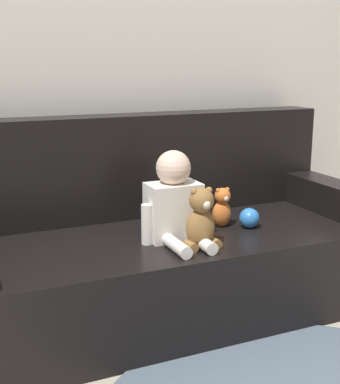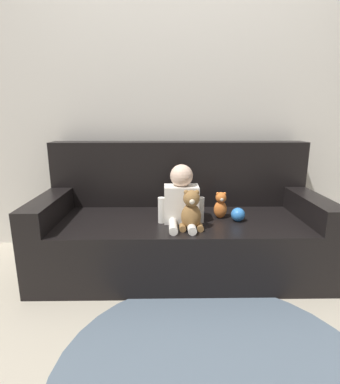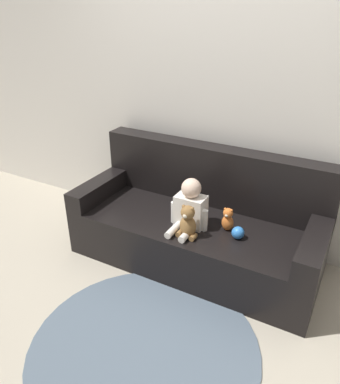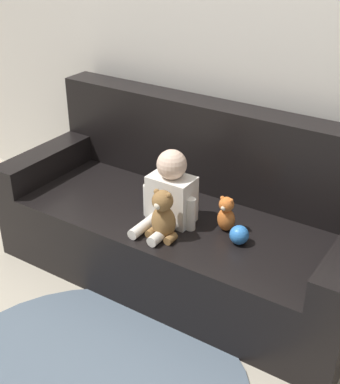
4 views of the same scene
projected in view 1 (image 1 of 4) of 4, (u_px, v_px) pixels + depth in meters
The scene contains 7 objects.
ground_plane at pixel (164, 312), 2.47m from camera, with size 12.00×12.00×0.00m, color #B7AD99.
wall_back at pixel (124, 24), 2.59m from camera, with size 8.00×0.05×2.60m.
couch at pixel (159, 246), 2.45m from camera, with size 1.93×0.81×0.88m.
person_baby at pixel (174, 204), 2.23m from camera, with size 0.30×0.33×0.38m.
teddy_bear_brown at pixel (201, 220), 2.14m from camera, with size 0.15×0.12×0.25m.
plush_toy_side at pixel (222, 207), 2.43m from camera, with size 0.09×0.08×0.18m.
toy_ball at pixel (249, 218), 2.42m from camera, with size 0.09×0.09×0.09m.
Camera 1 is at (-0.89, -2.08, 1.13)m, focal length 50.00 mm.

